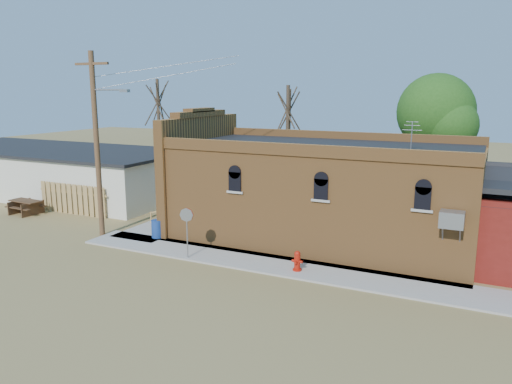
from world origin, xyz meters
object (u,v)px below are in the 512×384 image
at_px(utility_pole, 97,141).
at_px(fire_hydrant, 297,261).
at_px(stop_sign, 187,220).
at_px(picnic_table, 26,205).
at_px(brick_bar, 317,191).
at_px(trash_barrel, 157,229).

xyz_separation_m(utility_pole, fire_hydrant, (10.68, -0.62, -4.29)).
distance_m(stop_sign, picnic_table, 13.36).
distance_m(brick_bar, picnic_table, 17.31).
bearing_deg(picnic_table, utility_pole, -8.26).
relative_size(stop_sign, picnic_table, 1.06).
distance_m(utility_pole, picnic_table, 8.47).
relative_size(trash_barrel, picnic_table, 0.42).
xyz_separation_m(utility_pole, trash_barrel, (2.84, 0.69, -4.26)).
xyz_separation_m(brick_bar, trash_barrel, (-6.94, -3.61, -1.82)).
bearing_deg(trash_barrel, picnic_table, 175.79).
distance_m(brick_bar, utility_pole, 10.96).
bearing_deg(fire_hydrant, picnic_table, 177.01).
height_order(stop_sign, picnic_table, stop_sign).
relative_size(brick_bar, stop_sign, 7.45).
height_order(stop_sign, trash_barrel, stop_sign).
relative_size(brick_bar, utility_pole, 1.82).
distance_m(brick_bar, trash_barrel, 8.03).
bearing_deg(brick_bar, utility_pole, -156.31).
distance_m(fire_hydrant, stop_sign, 5.03).
xyz_separation_m(brick_bar, picnic_table, (-16.98, -2.87, -1.80)).
xyz_separation_m(utility_pole, stop_sign, (5.85, -1.20, -3.00)).
xyz_separation_m(stop_sign, trash_barrel, (-3.01, 1.89, -1.25)).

